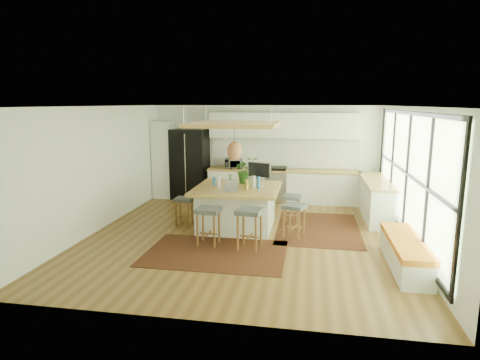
% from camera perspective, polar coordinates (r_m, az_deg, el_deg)
% --- Properties ---
extents(floor, '(7.00, 7.00, 0.00)m').
position_cam_1_polar(floor, '(8.72, 0.74, -7.77)').
color(floor, brown).
rests_on(floor, ground).
extents(ceiling, '(7.00, 7.00, 0.00)m').
position_cam_1_polar(ceiling, '(8.27, 0.78, 10.26)').
color(ceiling, white).
rests_on(ceiling, ground).
extents(wall_back, '(6.50, 0.00, 6.50)m').
position_cam_1_polar(wall_back, '(11.83, 3.46, 3.82)').
color(wall_back, white).
rests_on(wall_back, ground).
extents(wall_front, '(6.50, 0.00, 6.50)m').
position_cam_1_polar(wall_front, '(5.05, -5.60, -5.60)').
color(wall_front, white).
rests_on(wall_front, ground).
extents(wall_left, '(0.00, 7.00, 7.00)m').
position_cam_1_polar(wall_left, '(9.46, -19.07, 1.52)').
color(wall_left, white).
rests_on(wall_left, ground).
extents(wall_right, '(0.00, 7.00, 7.00)m').
position_cam_1_polar(wall_right, '(8.51, 22.90, 0.30)').
color(wall_right, white).
rests_on(wall_right, ground).
extents(window_wall, '(0.10, 6.20, 2.60)m').
position_cam_1_polar(window_wall, '(8.50, 22.73, 0.63)').
color(window_wall, black).
rests_on(window_wall, wall_right).
extents(pantry, '(0.55, 0.60, 2.25)m').
position_cam_1_polar(pantry, '(12.23, -10.61, 2.82)').
color(pantry, white).
rests_on(pantry, floor).
extents(back_counter_base, '(4.20, 0.60, 0.88)m').
position_cam_1_polar(back_counter_base, '(11.61, 5.93, -0.90)').
color(back_counter_base, white).
rests_on(back_counter_base, floor).
extents(back_counter_top, '(4.24, 0.64, 0.05)m').
position_cam_1_polar(back_counter_top, '(11.53, 5.97, 1.34)').
color(back_counter_top, '#AB813C').
rests_on(back_counter_top, back_counter_base).
extents(backsplash, '(4.20, 0.02, 0.80)m').
position_cam_1_polar(backsplash, '(11.76, 6.12, 3.74)').
color(backsplash, white).
rests_on(backsplash, wall_back).
extents(upper_cabinets, '(4.20, 0.34, 0.70)m').
position_cam_1_polar(upper_cabinets, '(11.53, 6.14, 7.59)').
color(upper_cabinets, white).
rests_on(upper_cabinets, wall_back).
extents(range, '(0.76, 0.62, 1.00)m').
position_cam_1_polar(range, '(11.62, 4.71, -0.57)').
color(range, '#A5A5AA').
rests_on(range, floor).
extents(right_counter_base, '(0.60, 2.50, 0.88)m').
position_cam_1_polar(right_counter_base, '(10.56, 18.47, -2.57)').
color(right_counter_base, white).
rests_on(right_counter_base, floor).
extents(right_counter_top, '(0.64, 2.54, 0.05)m').
position_cam_1_polar(right_counter_top, '(10.46, 18.62, -0.12)').
color(right_counter_top, '#AB813C').
rests_on(right_counter_top, right_counter_base).
extents(window_bench, '(0.52, 2.00, 0.50)m').
position_cam_1_polar(window_bench, '(7.59, 22.06, -9.46)').
color(window_bench, white).
rests_on(window_bench, floor).
extents(ceiling_panel, '(1.86, 1.86, 0.80)m').
position_cam_1_polar(ceiling_panel, '(8.75, -0.76, 6.03)').
color(ceiling_panel, '#AB813C').
rests_on(ceiling_panel, ceiling).
extents(rug_near, '(2.60, 1.80, 0.01)m').
position_cam_1_polar(rug_near, '(7.76, -3.45, -10.13)').
color(rug_near, black).
rests_on(rug_near, floor).
extents(rug_right, '(1.80, 2.60, 0.01)m').
position_cam_1_polar(rug_right, '(9.35, 10.86, -6.65)').
color(rug_right, black).
rests_on(rug_right, floor).
extents(fridge, '(1.06, 0.85, 2.03)m').
position_cam_1_polar(fridge, '(12.02, -6.94, 1.83)').
color(fridge, black).
rests_on(fridge, floor).
extents(island, '(1.85, 1.85, 0.93)m').
position_cam_1_polar(island, '(9.14, -0.41, -3.86)').
color(island, '#AB813C').
rests_on(island, floor).
extents(stool_near_left, '(0.47, 0.47, 0.75)m').
position_cam_1_polar(stool_near_left, '(8.09, -4.43, -6.64)').
color(stool_near_left, '#404347').
rests_on(stool_near_left, floor).
extents(stool_near_right, '(0.53, 0.53, 0.79)m').
position_cam_1_polar(stool_near_right, '(7.86, 1.34, -7.15)').
color(stool_near_right, '#404347').
rests_on(stool_near_right, floor).
extents(stool_right_front, '(0.53, 0.53, 0.71)m').
position_cam_1_polar(stool_right_front, '(8.57, 7.57, -5.72)').
color(stool_right_front, '#404347').
rests_on(stool_right_front, floor).
extents(stool_right_back, '(0.45, 0.45, 0.68)m').
position_cam_1_polar(stool_right_back, '(9.47, 7.21, -4.12)').
color(stool_right_back, '#404347').
rests_on(stool_right_back, floor).
extents(stool_left_side, '(0.39, 0.39, 0.64)m').
position_cam_1_polar(stool_left_side, '(9.46, -7.83, -4.15)').
color(stool_left_side, '#404347').
rests_on(stool_left_side, floor).
extents(laptop, '(0.38, 0.40, 0.24)m').
position_cam_1_polar(laptop, '(8.58, -1.46, -0.81)').
color(laptop, '#A5A5AA').
rests_on(laptop, island).
extents(monitor, '(0.63, 0.40, 0.55)m').
position_cam_1_polar(monitor, '(9.18, 2.68, 0.82)').
color(monitor, '#A5A5AA').
rests_on(monitor, island).
extents(microwave, '(0.51, 0.32, 0.33)m').
position_cam_1_polar(microwave, '(11.68, -0.88, 2.46)').
color(microwave, '#A5A5AA').
rests_on(microwave, back_counter_top).
extents(island_plant, '(0.79, 0.81, 0.48)m').
position_cam_1_polar(island_plant, '(9.45, 0.86, 1.01)').
color(island_plant, '#1E4C19').
rests_on(island_plant, island).
extents(island_bowl, '(0.25, 0.25, 0.05)m').
position_cam_1_polar(island_bowl, '(9.56, -3.42, -0.21)').
color(island_bowl, silver).
rests_on(island_bowl, island).
extents(island_bottle_0, '(0.07, 0.07, 0.19)m').
position_cam_1_polar(island_bottle_0, '(9.22, -3.66, -0.18)').
color(island_bottle_0, '#2C68B3').
rests_on(island_bottle_0, island).
extents(island_bottle_1, '(0.07, 0.07, 0.19)m').
position_cam_1_polar(island_bottle_1, '(8.95, -3.10, -0.51)').
color(island_bottle_1, white).
rests_on(island_bottle_1, island).
extents(island_bottle_2, '(0.07, 0.07, 0.19)m').
position_cam_1_polar(island_bottle_2, '(8.68, 0.86, -0.84)').
color(island_bottle_2, olive).
rests_on(island_bottle_2, island).
extents(island_bottle_3, '(0.07, 0.07, 0.19)m').
position_cam_1_polar(island_bottle_3, '(9.01, 1.84, -0.43)').
color(island_bottle_3, silver).
rests_on(island_bottle_3, island).
extents(island_bottle_4, '(0.07, 0.07, 0.19)m').
position_cam_1_polar(island_bottle_4, '(9.29, -1.35, -0.08)').
color(island_bottle_4, '#648B53').
rests_on(island_bottle_4, island).
extents(island_bottle_5, '(0.07, 0.07, 0.19)m').
position_cam_1_polar(island_bottle_5, '(8.84, 2.66, -0.64)').
color(island_bottle_5, '#2C68B3').
rests_on(island_bottle_5, island).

